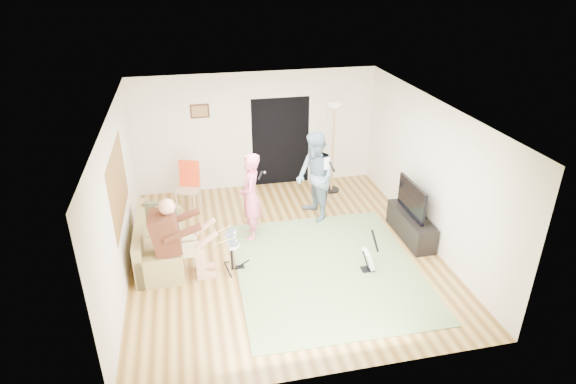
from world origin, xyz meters
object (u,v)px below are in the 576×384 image
object	(u,v)px
guitarist	(315,177)
guitar_spare	(369,259)
dining_chair	(188,193)
television	(412,198)
sofa	(156,246)
tv_cabinet	(411,226)
drum_kit	(232,255)
torchiere_lamp	(334,133)
singer	(250,197)

from	to	relation	value
guitarist	guitar_spare	bearing A→B (deg)	0.50
dining_chair	television	distance (m)	4.64
sofa	tv_cabinet	world-z (taller)	sofa
drum_kit	television	size ratio (longest dim) A/B	0.63
tv_cabinet	guitar_spare	bearing A→B (deg)	-143.57
guitarist	dining_chair	xyz separation A→B (m)	(-2.54, 0.94, -0.55)
drum_kit	guitar_spare	distance (m)	2.37
drum_kit	television	xyz separation A→B (m)	(3.45, 0.34, 0.56)
television	guitar_spare	bearing A→B (deg)	-142.39
drum_kit	torchiere_lamp	xyz separation A→B (m)	(2.62, 2.69, 1.14)
singer	television	size ratio (longest dim) A/B	1.64
guitar_spare	torchiere_lamp	bearing A→B (deg)	84.53
sofa	dining_chair	bearing A→B (deg)	70.72
drum_kit	singer	distance (m)	1.29
television	sofa	bearing A→B (deg)	176.31
guitarist	singer	bearing A→B (deg)	-83.20
sofa	television	bearing A→B (deg)	-3.69
sofa	guitar_spare	bearing A→B (deg)	-18.25
dining_chair	torchiere_lamp	bearing A→B (deg)	24.62
sofa	guitar_spare	xyz separation A→B (m)	(3.59, -1.19, -0.02)
sofa	guitarist	distance (m)	3.35
guitarist	torchiere_lamp	xyz separation A→B (m)	(0.73, 1.19, 0.50)
drum_kit	singer	size ratio (longest dim) A/B	0.38
sofa	tv_cabinet	xyz separation A→B (m)	(4.79, -0.31, -0.01)
torchiere_lamp	dining_chair	world-z (taller)	torchiere_lamp
guitar_spare	television	xyz separation A→B (m)	(1.14, 0.88, 0.62)
torchiere_lamp	singer	bearing A→B (deg)	-142.29
guitarist	sofa	bearing A→B (deg)	-86.25
sofa	television	size ratio (longest dim) A/B	1.82
guitar_spare	television	distance (m)	1.57
singer	tv_cabinet	world-z (taller)	singer
sofa	dining_chair	distance (m)	1.90
sofa	tv_cabinet	distance (m)	4.79
torchiere_lamp	television	distance (m)	2.55
sofa	torchiere_lamp	distance (m)	4.55
dining_chair	tv_cabinet	bearing A→B (deg)	-6.41
guitar_spare	tv_cabinet	xyz separation A→B (m)	(1.19, 0.88, 0.02)
singer	guitar_spare	distance (m)	2.48
drum_kit	singer	xyz separation A→B (m)	(0.50, 1.05, 0.57)
guitar_spare	sofa	bearing A→B (deg)	161.75
television	singer	bearing A→B (deg)	166.59
guitar_spare	dining_chair	distance (m)	4.20
singer	tv_cabinet	xyz separation A→B (m)	(3.00, -0.70, -0.61)
singer	dining_chair	bearing A→B (deg)	-132.40
sofa	drum_kit	size ratio (longest dim) A/B	2.91
guitar_spare	dining_chair	bearing A→B (deg)	134.91
guitarist	television	size ratio (longest dim) A/B	1.77
singer	tv_cabinet	distance (m)	3.14
tv_cabinet	dining_chair	bearing A→B (deg)	153.25
sofa	dining_chair	world-z (taller)	dining_chair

